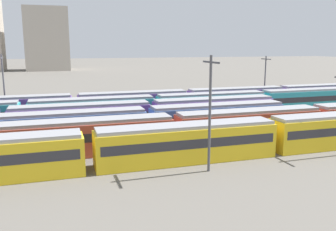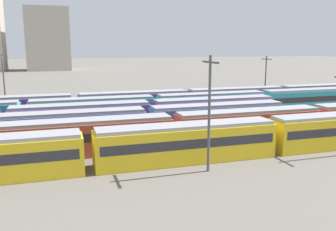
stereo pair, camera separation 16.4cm
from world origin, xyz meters
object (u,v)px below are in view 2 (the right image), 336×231
at_px(train_track_3, 82,118).
at_px(catenary_pole_2, 209,109).
at_px(train_track_1, 249,125).
at_px(train_track_4, 212,104).
at_px(train_track_5, 134,103).
at_px(catenary_pole_3, 266,77).
at_px(train_track_0, 187,142).
at_px(catenary_pole_1, 4,83).
at_px(train_track_2, 69,127).

relative_size(train_track_3, catenary_pole_2, 5.38).
height_order(train_track_1, train_track_4, same).
bearing_deg(train_track_4, train_track_1, -97.77).
bearing_deg(train_track_5, train_track_1, -65.21).
distance_m(train_track_1, catenary_pole_3, 29.55).
height_order(train_track_0, train_track_4, same).
xyz_separation_m(train_track_5, catenary_pole_1, (-19.92, 3.18, 3.62)).
bearing_deg(train_track_0, train_track_4, 60.23).
bearing_deg(catenary_pole_1, train_track_5, -9.06).
bearing_deg(train_track_1, catenary_pole_1, 140.92).
xyz_separation_m(train_track_5, catenary_pole_3, (26.68, 3.09, 3.27)).
xyz_separation_m(train_track_2, catenary_pole_2, (11.64, -13.66, 3.84)).
xyz_separation_m(train_track_5, catenary_pole_2, (0.67, -29.26, 3.84)).
distance_m(train_track_2, train_track_5, 19.07).
bearing_deg(train_track_2, catenary_pole_1, 115.48).
distance_m(train_track_1, catenary_pole_1, 38.21).
height_order(train_track_2, train_track_5, same).
distance_m(train_track_4, catenary_pole_3, 17.40).
xyz_separation_m(train_track_0, train_track_2, (-10.81, 10.40, -0.00)).
bearing_deg(catenary_pole_2, train_track_2, 130.45).
bearing_deg(train_track_5, catenary_pole_3, 6.61).
xyz_separation_m(train_track_3, train_track_4, (20.87, 5.20, 0.00)).
bearing_deg(train_track_2, train_track_5, 54.88).
height_order(train_track_0, catenary_pole_1, catenary_pole_1).
bearing_deg(train_track_4, train_track_0, -119.77).
height_order(train_track_4, catenary_pole_3, catenary_pole_3).
height_order(catenary_pole_1, catenary_pole_3, catenary_pole_1).
bearing_deg(catenary_pole_2, train_track_5, 91.32).
bearing_deg(train_track_2, train_track_0, -43.90).
relative_size(train_track_5, catenary_pole_1, 9.40).
height_order(train_track_0, train_track_2, same).
xyz_separation_m(train_track_0, catenary_pole_1, (-19.76, 29.18, 3.62)).
xyz_separation_m(catenary_pole_1, catenary_pole_2, (20.59, -32.43, 0.22)).
bearing_deg(catenary_pole_1, train_track_2, -64.52).
distance_m(train_track_1, train_track_3, 21.43).
bearing_deg(train_track_2, train_track_3, 70.56).
bearing_deg(train_track_3, train_track_0, -60.09).
bearing_deg(catenary_pole_3, train_track_3, -159.36).
relative_size(train_track_0, catenary_pole_3, 10.09).
bearing_deg(train_track_1, train_track_2, 165.82).
relative_size(train_track_0, catenary_pole_1, 9.40).
height_order(train_track_1, catenary_pole_1, catenary_pole_1).
height_order(train_track_5, catenary_pole_2, catenary_pole_2).
height_order(train_track_1, catenary_pole_3, catenary_pole_3).
xyz_separation_m(train_track_0, train_track_5, (0.16, 26.00, 0.00)).
bearing_deg(train_track_2, train_track_1, -14.18).
relative_size(train_track_0, train_track_3, 1.68).
height_order(catenary_pole_2, catenary_pole_3, catenary_pole_2).
height_order(train_track_3, catenary_pole_2, catenary_pole_2).
bearing_deg(train_track_0, train_track_1, 28.03).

